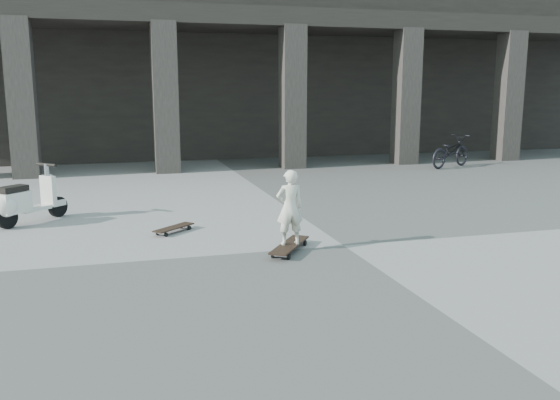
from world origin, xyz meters
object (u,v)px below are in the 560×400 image
object	(u,v)px
longboard	(290,246)
child	(290,207)
scooter	(20,202)
bicycle	(451,151)
skateboard_spare	(174,228)

from	to	relation	value
longboard	child	distance (m)	0.55
scooter	bicycle	bearing A→B (deg)	-22.93
child	scooter	xyz separation A→B (m)	(-3.87, 2.78, -0.25)
skateboard_spare	scooter	bearing A→B (deg)	111.37
longboard	child	world-z (taller)	child
scooter	bicycle	distance (m)	11.88
skateboard_spare	bicycle	world-z (taller)	bicycle
skateboard_spare	child	distance (m)	2.22
skateboard_spare	scooter	size ratio (longest dim) A/B	0.64
longboard	scooter	size ratio (longest dim) A/B	0.93
longboard	scooter	bearing A→B (deg)	89.32
skateboard_spare	child	world-z (taller)	child
skateboard_spare	scooter	distance (m)	2.72
child	bicycle	distance (m)	10.23
child	bicycle	size ratio (longest dim) A/B	0.60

